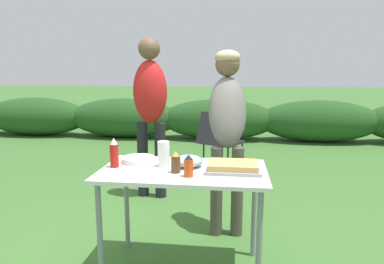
{
  "coord_description": "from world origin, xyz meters",
  "views": [
    {
      "loc": [
        0.33,
        -2.17,
        1.38
      ],
      "look_at": [
        -0.01,
        0.58,
        0.89
      ],
      "focal_mm": 32.0,
      "sensor_mm": 36.0,
      "label": 1
    }
  ],
  "objects_px": {
    "food_tray": "(233,167)",
    "ketchup_bottle": "(114,153)",
    "standing_person_in_navy_coat": "(227,117)",
    "folding_table": "(184,180)",
    "hot_sauce_bottle": "(189,166)",
    "camp_chair_green_behind_table": "(219,138)",
    "mixing_bowl": "(188,161)",
    "beer_bottle": "(176,162)",
    "standing_person_in_red_jacket": "(150,103)",
    "plate_stack": "(138,160)",
    "paper_cup_stack": "(164,154)"
  },
  "relations": [
    {
      "from": "food_tray",
      "to": "ketchup_bottle",
      "type": "relative_size",
      "value": 1.78
    },
    {
      "from": "food_tray",
      "to": "standing_person_in_navy_coat",
      "type": "distance_m",
      "value": 0.74
    },
    {
      "from": "folding_table",
      "to": "standing_person_in_navy_coat",
      "type": "xyz_separation_m",
      "value": [
        0.27,
        0.71,
        0.33
      ]
    },
    {
      "from": "hot_sauce_bottle",
      "to": "camp_chair_green_behind_table",
      "type": "xyz_separation_m",
      "value": [
        0.07,
        2.7,
        -0.34
      ]
    },
    {
      "from": "mixing_bowl",
      "to": "hot_sauce_bottle",
      "type": "height_order",
      "value": "hot_sauce_bottle"
    },
    {
      "from": "ketchup_bottle",
      "to": "beer_bottle",
      "type": "distance_m",
      "value": 0.44
    },
    {
      "from": "standing_person_in_red_jacket",
      "to": "camp_chair_green_behind_table",
      "type": "xyz_separation_m",
      "value": [
        0.7,
        1.13,
        -0.58
      ]
    },
    {
      "from": "beer_bottle",
      "to": "standing_person_in_red_jacket",
      "type": "bearing_deg",
      "value": 109.58
    },
    {
      "from": "food_tray",
      "to": "hot_sauce_bottle",
      "type": "bearing_deg",
      "value": -149.26
    },
    {
      "from": "plate_stack",
      "to": "food_tray",
      "type": "bearing_deg",
      "value": -11.34
    },
    {
      "from": "mixing_bowl",
      "to": "beer_bottle",
      "type": "bearing_deg",
      "value": -111.18
    },
    {
      "from": "plate_stack",
      "to": "mixing_bowl",
      "type": "xyz_separation_m",
      "value": [
        0.37,
        -0.07,
        0.02
      ]
    },
    {
      "from": "plate_stack",
      "to": "standing_person_in_navy_coat",
      "type": "height_order",
      "value": "standing_person_in_navy_coat"
    },
    {
      "from": "plate_stack",
      "to": "hot_sauce_bottle",
      "type": "distance_m",
      "value": 0.5
    },
    {
      "from": "paper_cup_stack",
      "to": "standing_person_in_red_jacket",
      "type": "height_order",
      "value": "standing_person_in_red_jacket"
    },
    {
      "from": "plate_stack",
      "to": "ketchup_bottle",
      "type": "xyz_separation_m",
      "value": [
        -0.12,
        -0.15,
        0.08
      ]
    },
    {
      "from": "food_tray",
      "to": "camp_chair_green_behind_table",
      "type": "distance_m",
      "value": 2.56
    },
    {
      "from": "beer_bottle",
      "to": "camp_chair_green_behind_table",
      "type": "bearing_deg",
      "value": 86.43
    },
    {
      "from": "paper_cup_stack",
      "to": "ketchup_bottle",
      "type": "relative_size",
      "value": 0.86
    },
    {
      "from": "food_tray",
      "to": "beer_bottle",
      "type": "relative_size",
      "value": 2.56
    },
    {
      "from": "folding_table",
      "to": "paper_cup_stack",
      "type": "xyz_separation_m",
      "value": [
        -0.14,
        0.05,
        0.16
      ]
    },
    {
      "from": "food_tray",
      "to": "standing_person_in_navy_coat",
      "type": "bearing_deg",
      "value": 94.52
    },
    {
      "from": "food_tray",
      "to": "beer_bottle",
      "type": "distance_m",
      "value": 0.38
    },
    {
      "from": "folding_table",
      "to": "ketchup_bottle",
      "type": "relative_size",
      "value": 5.43
    },
    {
      "from": "paper_cup_stack",
      "to": "food_tray",
      "type": "bearing_deg",
      "value": -5.29
    },
    {
      "from": "ketchup_bottle",
      "to": "hot_sauce_bottle",
      "type": "relative_size",
      "value": 1.46
    },
    {
      "from": "food_tray",
      "to": "beer_bottle",
      "type": "height_order",
      "value": "beer_bottle"
    },
    {
      "from": "hot_sauce_bottle",
      "to": "camp_chair_green_behind_table",
      "type": "distance_m",
      "value": 2.72
    },
    {
      "from": "paper_cup_stack",
      "to": "standing_person_in_red_jacket",
      "type": "xyz_separation_m",
      "value": [
        -0.43,
        1.37,
        0.22
      ]
    },
    {
      "from": "mixing_bowl",
      "to": "beer_bottle",
      "type": "relative_size",
      "value": 1.44
    },
    {
      "from": "standing_person_in_navy_coat",
      "to": "hot_sauce_bottle",
      "type": "bearing_deg",
      "value": -108.52
    },
    {
      "from": "plate_stack",
      "to": "ketchup_bottle",
      "type": "distance_m",
      "value": 0.21
    },
    {
      "from": "standing_person_in_red_jacket",
      "to": "beer_bottle",
      "type": "bearing_deg",
      "value": -64.48
    },
    {
      "from": "plate_stack",
      "to": "hot_sauce_bottle",
      "type": "bearing_deg",
      "value": -36.27
    },
    {
      "from": "hot_sauce_bottle",
      "to": "standing_person_in_navy_coat",
      "type": "xyz_separation_m",
      "value": [
        0.22,
        0.86,
        0.19
      ]
    },
    {
      "from": "plate_stack",
      "to": "camp_chair_green_behind_table",
      "type": "xyz_separation_m",
      "value": [
        0.47,
        2.4,
        -0.29
      ]
    },
    {
      "from": "plate_stack",
      "to": "standing_person_in_red_jacket",
      "type": "xyz_separation_m",
      "value": [
        -0.22,
        1.27,
        0.29
      ]
    },
    {
      "from": "food_tray",
      "to": "plate_stack",
      "type": "height_order",
      "value": "food_tray"
    },
    {
      "from": "food_tray",
      "to": "hot_sauce_bottle",
      "type": "relative_size",
      "value": 2.59
    },
    {
      "from": "beer_bottle",
      "to": "standing_person_in_red_jacket",
      "type": "distance_m",
      "value": 1.61
    },
    {
      "from": "folding_table",
      "to": "plate_stack",
      "type": "height_order",
      "value": "plate_stack"
    },
    {
      "from": "folding_table",
      "to": "hot_sauce_bottle",
      "type": "relative_size",
      "value": 7.9
    },
    {
      "from": "ketchup_bottle",
      "to": "standing_person_in_red_jacket",
      "type": "xyz_separation_m",
      "value": [
        -0.1,
        1.42,
        0.21
      ]
    },
    {
      "from": "ketchup_bottle",
      "to": "paper_cup_stack",
      "type": "bearing_deg",
      "value": 9.66
    },
    {
      "from": "paper_cup_stack",
      "to": "ketchup_bottle",
      "type": "distance_m",
      "value": 0.33
    },
    {
      "from": "beer_bottle",
      "to": "food_tray",
      "type": "bearing_deg",
      "value": 13.7
    },
    {
      "from": "beer_bottle",
      "to": "standing_person_in_red_jacket",
      "type": "relative_size",
      "value": 0.08
    },
    {
      "from": "mixing_bowl",
      "to": "standing_person_in_red_jacket",
      "type": "height_order",
      "value": "standing_person_in_red_jacket"
    },
    {
      "from": "mixing_bowl",
      "to": "standing_person_in_navy_coat",
      "type": "bearing_deg",
      "value": 68.64
    },
    {
      "from": "food_tray",
      "to": "folding_table",
      "type": "bearing_deg",
      "value": -179.04
    }
  ]
}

